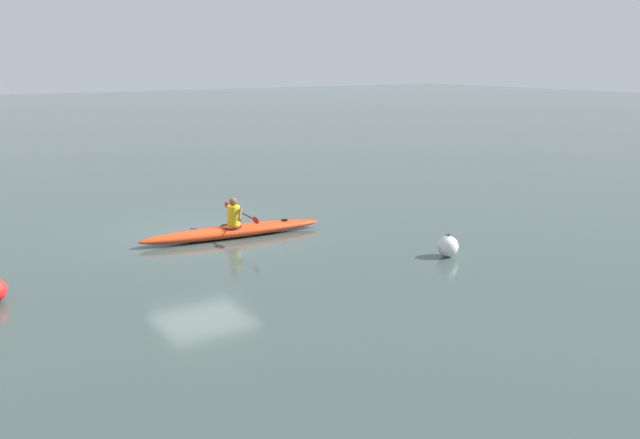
# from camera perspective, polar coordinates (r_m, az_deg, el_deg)

# --- Properties ---
(ground_plane) EXTENTS (160.00, 160.00, 0.00)m
(ground_plane) POSITION_cam_1_polar(r_m,az_deg,el_deg) (18.77, -9.81, -1.11)
(ground_plane) COLOR #384742
(kayak) EXTENTS (4.97, 1.07, 0.32)m
(kayak) POSITION_cam_1_polar(r_m,az_deg,el_deg) (18.17, -7.17, -0.97)
(kayak) COLOR red
(kayak) RESTS_ON ground
(kayaker) EXTENTS (0.49, 2.42, 0.73)m
(kayaker) POSITION_cam_1_polar(r_m,az_deg,el_deg) (18.08, -7.05, 0.49)
(kayaker) COLOR yellow
(kayaker) RESTS_ON kayak
(mooring_buoy_white_far) EXTENTS (0.50, 0.50, 0.54)m
(mooring_buoy_white_far) POSITION_cam_1_polar(r_m,az_deg,el_deg) (16.54, 10.47, -2.18)
(mooring_buoy_white_far) COLOR silver
(mooring_buoy_white_far) RESTS_ON ground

